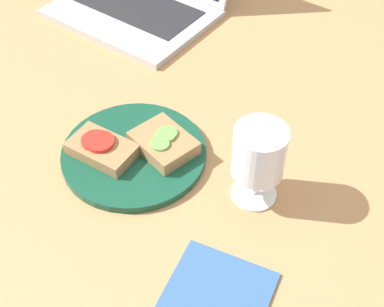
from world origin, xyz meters
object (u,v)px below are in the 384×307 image
(sandwich_with_tomato, at_px, (102,148))
(sandwich_with_cucumber, at_px, (164,143))
(napkin, at_px, (213,304))
(plate, at_px, (134,154))
(wine_glass, at_px, (259,154))

(sandwich_with_tomato, distance_m, sandwich_with_cucumber, 0.10)
(sandwich_with_cucumber, bearing_deg, napkin, -38.82)
(sandwich_with_tomato, height_order, napkin, sandwich_with_tomato)
(sandwich_with_cucumber, distance_m, napkin, 0.29)
(sandwich_with_cucumber, bearing_deg, plate, -136.80)
(plate, height_order, wine_glass, wine_glass)
(plate, relative_size, napkin, 1.52)
(plate, distance_m, sandwich_with_tomato, 0.05)
(sandwich_with_tomato, height_order, sandwich_with_cucumber, same)
(sandwich_with_tomato, xyz_separation_m, wine_glass, (0.24, 0.08, 0.06))
(napkin, bearing_deg, sandwich_with_tomato, 159.75)
(sandwich_with_tomato, relative_size, sandwich_with_cucumber, 0.98)
(plate, relative_size, wine_glass, 1.77)
(wine_glass, distance_m, napkin, 0.22)
(plate, distance_m, wine_glass, 0.23)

